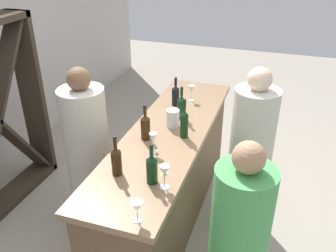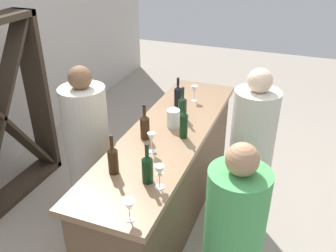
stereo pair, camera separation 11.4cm
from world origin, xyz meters
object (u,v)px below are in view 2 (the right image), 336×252
at_px(wine_glass_near_left, 159,173).
at_px(person_right_guest, 89,152).
at_px(wine_bottle_rightmost_dark_green, 183,107).
at_px(wine_glass_near_center, 129,206).
at_px(wine_glass_near_right, 194,90).
at_px(wine_bottle_second_right_dark_green, 184,123).
at_px(wine_bottle_leftmost_dark_green, 147,168).
at_px(person_center_guest, 232,245).
at_px(wine_bottle_second_left_amber_brown, 113,159).
at_px(wine_bottle_far_right_near_black, 178,95).
at_px(wine_bottle_center_amber_brown, 145,126).
at_px(wine_glass_far_left, 152,139).
at_px(water_pitcher, 173,118).
at_px(person_left_guest, 249,163).

xyz_separation_m(wine_glass_near_left, person_right_guest, (0.57, 0.94, -0.38)).
xyz_separation_m(wine_bottle_rightmost_dark_green, wine_glass_near_center, (-1.38, -0.14, -0.02)).
bearing_deg(wine_glass_near_right, wine_bottle_second_right_dark_green, -169.41).
bearing_deg(wine_bottle_leftmost_dark_green, person_center_guest, -95.43).
xyz_separation_m(wine_bottle_second_left_amber_brown, wine_bottle_second_right_dark_green, (0.66, -0.30, 0.01)).
bearing_deg(wine_bottle_far_right_near_black, person_right_guest, 139.10).
bearing_deg(wine_glass_near_center, wine_bottle_far_right_near_black, 9.72).
height_order(wine_bottle_center_amber_brown, person_right_guest, person_right_guest).
bearing_deg(wine_glass_far_left, water_pitcher, -0.98).
relative_size(wine_bottle_second_right_dark_green, wine_glass_near_left, 1.96).
distance_m(wine_glass_near_center, water_pitcher, 1.21).
bearing_deg(water_pitcher, wine_bottle_second_right_dark_green, -135.52).
distance_m(person_center_guest, person_right_guest, 1.59).
bearing_deg(person_left_guest, wine_bottle_second_left_amber_brown, 47.78).
bearing_deg(wine_glass_far_left, wine_bottle_second_left_amber_brown, 157.71).
relative_size(wine_glass_near_center, wine_glass_near_right, 0.87).
height_order(wine_bottle_leftmost_dark_green, person_center_guest, person_center_guest).
distance_m(wine_glass_far_left, person_right_guest, 0.83).
bearing_deg(wine_glass_near_center, wine_glass_near_left, -7.70).
distance_m(wine_bottle_second_left_amber_brown, wine_bottle_far_right_near_black, 1.24).
bearing_deg(wine_bottle_rightmost_dark_green, wine_bottle_leftmost_dark_green, -174.78).
bearing_deg(wine_glass_near_left, person_left_guest, -29.26).
distance_m(wine_bottle_rightmost_dark_green, wine_glass_far_left, 0.63).
bearing_deg(person_center_guest, wine_bottle_rightmost_dark_green, -77.17).
relative_size(wine_bottle_center_amber_brown, wine_glass_far_left, 1.84).
height_order(wine_bottle_rightmost_dark_green, wine_glass_near_center, wine_bottle_rightmost_dark_green).
bearing_deg(wine_bottle_center_amber_brown, person_left_guest, -70.96).
xyz_separation_m(wine_bottle_leftmost_dark_green, wine_glass_near_right, (1.41, 0.11, 0.01)).
distance_m(wine_bottle_second_right_dark_green, wine_glass_near_center, 1.05).
distance_m(wine_bottle_rightmost_dark_green, wine_bottle_far_right_near_black, 0.29).
height_order(wine_glass_near_left, water_pitcher, wine_glass_near_left).
bearing_deg(wine_bottle_center_amber_brown, wine_glass_near_center, -161.18).
bearing_deg(wine_bottle_center_amber_brown, wine_bottle_second_left_amber_brown, 179.24).
distance_m(wine_bottle_center_amber_brown, wine_glass_near_center, 0.97).
height_order(wine_bottle_far_right_near_black, person_left_guest, person_left_guest).
relative_size(wine_bottle_second_right_dark_green, wine_glass_far_left, 2.05).
height_order(wine_glass_near_left, wine_glass_near_right, wine_glass_near_left).
relative_size(wine_bottle_leftmost_dark_green, wine_bottle_second_right_dark_green, 0.88).
distance_m(wine_glass_near_center, person_right_guest, 1.34).
relative_size(person_center_guest, person_right_guest, 0.94).
relative_size(wine_glass_near_left, wine_glass_near_center, 1.22).
xyz_separation_m(wine_bottle_second_right_dark_green, person_left_guest, (0.16, -0.55, -0.36)).
relative_size(wine_glass_near_right, person_right_guest, 0.11).
height_order(wine_bottle_far_right_near_black, wine_glass_near_right, wine_bottle_far_right_near_black).
distance_m(wine_bottle_second_left_amber_brown, wine_glass_near_right, 1.41).
bearing_deg(wine_bottle_second_right_dark_green, wine_glass_far_left, 153.21).
height_order(water_pitcher, person_left_guest, person_left_guest).
bearing_deg(person_right_guest, person_left_guest, 28.55).
distance_m(wine_bottle_far_right_near_black, person_right_guest, 1.01).
distance_m(wine_bottle_second_right_dark_green, wine_bottle_far_right_near_black, 0.64).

